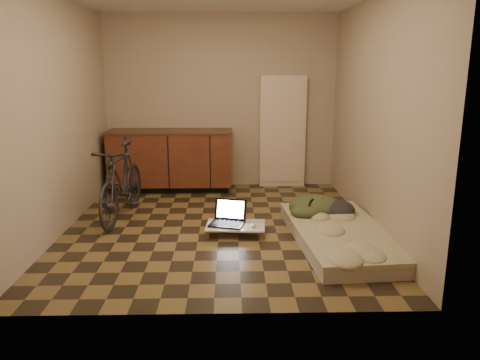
{
  "coord_description": "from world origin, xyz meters",
  "views": [
    {
      "loc": [
        0.13,
        -5.22,
        1.83
      ],
      "look_at": [
        0.25,
        0.04,
        0.55
      ],
      "focal_mm": 35.0,
      "sensor_mm": 36.0,
      "label": 1
    }
  ],
  "objects_px": {
    "futon": "(340,235)",
    "laptop": "(228,219)",
    "lap_desk": "(236,226)",
    "bicycle": "(121,178)"
  },
  "relations": [
    {
      "from": "futon",
      "to": "lap_desk",
      "type": "xyz_separation_m",
      "value": [
        -1.11,
        0.3,
        0.01
      ]
    },
    {
      "from": "laptop",
      "to": "futon",
      "type": "bearing_deg",
      "value": -0.33
    },
    {
      "from": "bicycle",
      "to": "laptop",
      "type": "bearing_deg",
      "value": -16.9
    },
    {
      "from": "lap_desk",
      "to": "laptop",
      "type": "relative_size",
      "value": 1.54
    },
    {
      "from": "futon",
      "to": "lap_desk",
      "type": "relative_size",
      "value": 2.94
    },
    {
      "from": "futon",
      "to": "laptop",
      "type": "relative_size",
      "value": 4.54
    },
    {
      "from": "bicycle",
      "to": "lap_desk",
      "type": "distance_m",
      "value": 1.55
    },
    {
      "from": "futon",
      "to": "laptop",
      "type": "distance_m",
      "value": 1.24
    },
    {
      "from": "futon",
      "to": "laptop",
      "type": "height_order",
      "value": "laptop"
    },
    {
      "from": "futon",
      "to": "bicycle",
      "type": "bearing_deg",
      "value": 155.97
    }
  ]
}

